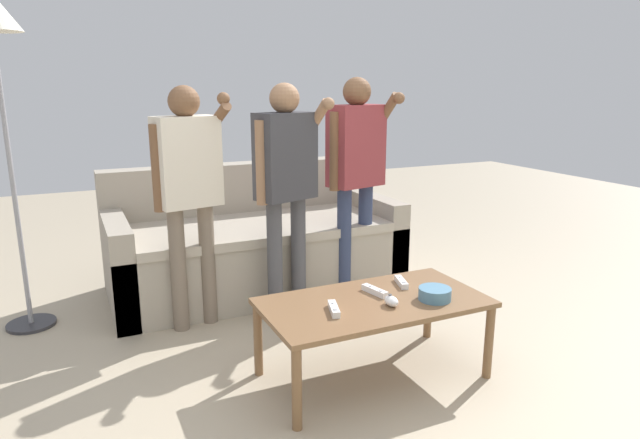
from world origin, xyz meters
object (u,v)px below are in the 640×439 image
(couch, at_px, (254,246))
(player_right, at_px, (356,162))
(game_remote_wand_near, at_px, (334,309))
(game_remote_wand_far, at_px, (374,291))
(game_remote_nunchuk, at_px, (391,301))
(player_center, at_px, (286,174))
(snack_bowl, at_px, (435,294))
(coffee_table, at_px, (374,309))
(player_left, at_px, (189,180))
(game_remote_wand_spare, at_px, (401,282))

(couch, xyz_separation_m, player_right, (0.57, -0.47, 0.62))
(game_remote_wand_near, xyz_separation_m, game_remote_wand_far, (0.28, 0.12, -0.00))
(couch, distance_m, game_remote_wand_far, 1.42)
(game_remote_nunchuk, distance_m, game_remote_wand_near, 0.28)
(player_right, bearing_deg, player_center, -167.46)
(snack_bowl, xyz_separation_m, player_center, (-0.37, 1.01, 0.47))
(snack_bowl, relative_size, player_right, 0.11)
(game_remote_nunchuk, distance_m, player_right, 1.28)
(player_center, bearing_deg, game_remote_wand_near, -98.41)
(snack_bowl, xyz_separation_m, game_remote_nunchuk, (-0.23, 0.02, -0.01))
(snack_bowl, distance_m, game_remote_nunchuk, 0.23)
(game_remote_nunchuk, xyz_separation_m, player_right, (0.40, 1.11, 0.50))
(coffee_table, xyz_separation_m, player_center, (-0.10, 0.89, 0.54))
(snack_bowl, relative_size, player_left, 0.11)
(couch, relative_size, game_remote_wand_far, 11.98)
(game_remote_wand_near, bearing_deg, game_remote_wand_spare, 19.41)
(game_remote_nunchuk, height_order, game_remote_wand_far, game_remote_nunchuk)
(couch, distance_m, game_remote_nunchuk, 1.59)
(player_right, relative_size, game_remote_wand_far, 8.85)
(couch, height_order, coffee_table, couch)
(game_remote_wand_spare, bearing_deg, snack_bowl, -81.67)
(couch, relative_size, game_remote_nunchuk, 22.60)
(snack_bowl, distance_m, player_center, 1.17)
(player_center, bearing_deg, coffee_table, -83.53)
(game_remote_nunchuk, bearing_deg, game_remote_wand_far, 88.19)
(game_remote_nunchuk, bearing_deg, player_center, 98.11)
(game_remote_wand_spare, bearing_deg, player_center, 113.77)
(player_right, bearing_deg, snack_bowl, -98.54)
(couch, distance_m, player_left, 0.95)
(coffee_table, relative_size, game_remote_wand_near, 6.83)
(player_center, bearing_deg, couch, 92.82)
(coffee_table, height_order, game_remote_wand_near, game_remote_wand_near)
(snack_bowl, bearing_deg, player_right, 81.46)
(player_right, bearing_deg, player_left, -177.84)
(snack_bowl, distance_m, game_remote_wand_far, 0.30)
(game_remote_nunchuk, height_order, game_remote_wand_spare, game_remote_nunchuk)
(game_remote_nunchuk, relative_size, player_center, 0.06)
(snack_bowl, height_order, player_left, player_left)
(game_remote_wand_far, height_order, game_remote_wand_spare, same)
(player_left, bearing_deg, game_remote_wand_spare, -43.13)
(snack_bowl, bearing_deg, game_remote_wand_far, 140.10)
(game_remote_wand_near, xyz_separation_m, game_remote_wand_spare, (0.48, 0.17, 0.00))
(coffee_table, distance_m, game_remote_wand_spare, 0.27)
(game_remote_nunchuk, height_order, player_center, player_center)
(couch, bearing_deg, game_remote_wand_spare, -74.83)
(game_remote_wand_far, bearing_deg, couch, 97.09)
(player_center, xyz_separation_m, game_remote_wand_spare, (0.34, -0.77, -0.48))
(player_center, height_order, game_remote_wand_far, player_center)
(player_left, bearing_deg, game_remote_wand_near, -67.16)
(coffee_table, bearing_deg, game_remote_wand_far, 58.48)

